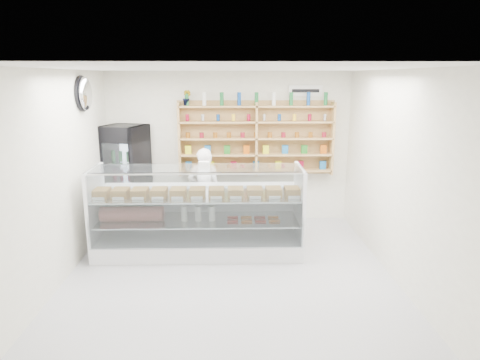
{
  "coord_description": "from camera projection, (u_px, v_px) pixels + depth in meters",
  "views": [
    {
      "loc": [
        0.0,
        -5.45,
        2.7
      ],
      "look_at": [
        0.17,
        0.9,
        1.16
      ],
      "focal_mm": 32.0,
      "sensor_mm": 36.0,
      "label": 1
    }
  ],
  "objects": [
    {
      "name": "display_counter",
      "position": [
        199.0,
        230.0,
        6.67
      ],
      "size": [
        3.17,
        0.95,
        1.38
      ],
      "color": "white",
      "rests_on": "floor"
    },
    {
      "name": "potted_plant",
      "position": [
        187.0,
        98.0,
        7.63
      ],
      "size": [
        0.19,
        0.17,
        0.28
      ],
      "primitive_type": "imported",
      "rotation": [
        0.0,
        0.0,
        -0.42
      ],
      "color": "#1E6626",
      "rests_on": "wall_shelving"
    },
    {
      "name": "wall_shelving",
      "position": [
        256.0,
        139.0,
        7.84
      ],
      "size": [
        2.84,
        0.28,
        1.33
      ],
      "color": "tan",
      "rests_on": "back_wall"
    },
    {
      "name": "security_mirror",
      "position": [
        85.0,
        94.0,
        6.46
      ],
      "size": [
        0.15,
        0.5,
        0.5
      ],
      "primitive_type": "ellipsoid",
      "color": "silver",
      "rests_on": "left_wall"
    },
    {
      "name": "shop_worker",
      "position": [
        204.0,
        192.0,
        7.4
      ],
      "size": [
        0.56,
        0.38,
        1.53
      ],
      "primitive_type": "imported",
      "rotation": [
        0.0,
        0.0,
        3.12
      ],
      "color": "white",
      "rests_on": "floor"
    },
    {
      "name": "drinks_cooler",
      "position": [
        127.0,
        177.0,
        7.73
      ],
      "size": [
        0.85,
        0.83,
        1.87
      ],
      "rotation": [
        0.0,
        0.0,
        -0.33
      ],
      "color": "black",
      "rests_on": "floor"
    },
    {
      "name": "wall_sign",
      "position": [
        305.0,
        91.0,
        7.78
      ],
      "size": [
        0.62,
        0.03,
        0.2
      ],
      "primitive_type": "cube",
      "color": "white",
      "rests_on": "back_wall"
    },
    {
      "name": "room",
      "position": [
        229.0,
        179.0,
        5.6
      ],
      "size": [
        5.0,
        5.0,
        5.0
      ],
      "color": "#ABAAAF",
      "rests_on": "ground"
    }
  ]
}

